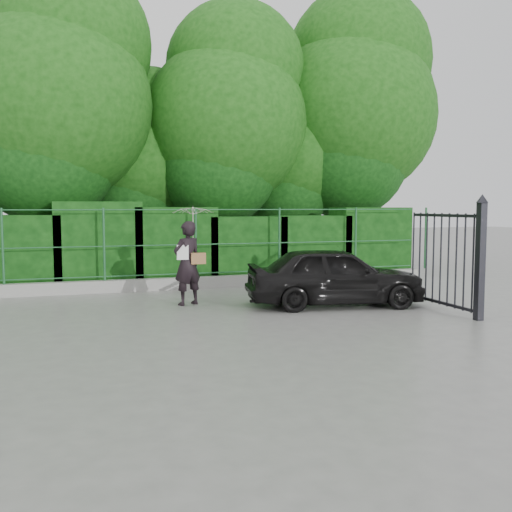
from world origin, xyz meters
name	(u,v)px	position (x,y,z in m)	size (l,w,h in m)	color
ground	(225,323)	(0.00, 0.00, 0.00)	(80.00, 80.00, 0.00)	gray
kerb	(181,283)	(0.00, 4.50, 0.15)	(14.00, 0.25, 0.30)	#9E9E99
fence	(189,243)	(0.22, 4.50, 1.20)	(14.13, 0.06, 1.80)	#20562E
hedge	(171,247)	(-0.09, 5.50, 1.02)	(14.20, 1.20, 2.26)	black
trees	(197,126)	(1.14, 7.74, 4.62)	(17.10, 6.15, 8.08)	black
gate	(464,255)	(4.60, -0.72, 1.19)	(0.22, 2.33, 2.36)	black
woman	(191,242)	(-0.20, 2.16, 1.37)	(0.99, 0.92, 2.15)	black
car	(335,276)	(2.71, 1.08, 0.64)	(1.52, 3.78, 1.29)	black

